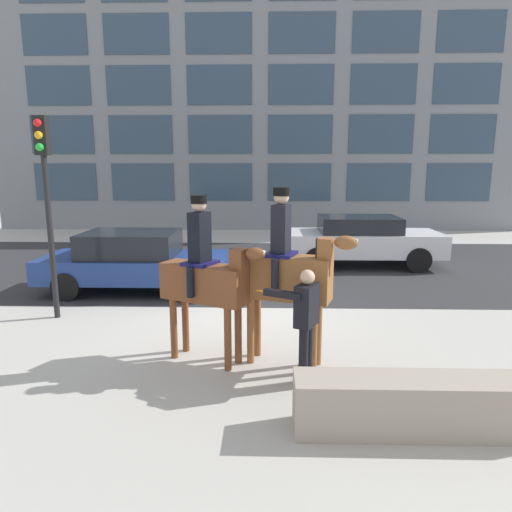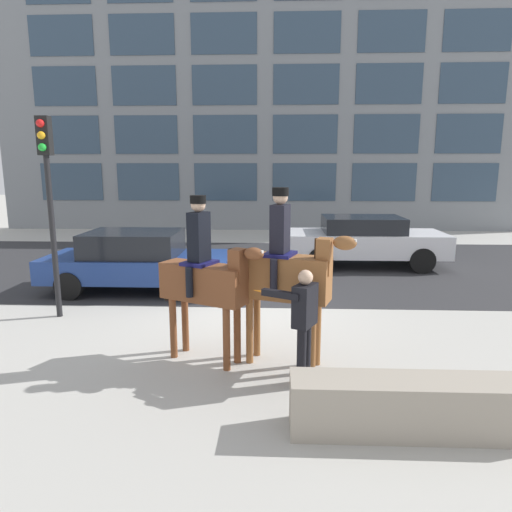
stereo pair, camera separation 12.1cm
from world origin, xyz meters
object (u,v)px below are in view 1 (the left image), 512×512
(mounted_horse_lead, at_px, (206,278))
(street_car_far_lane, at_px, (361,240))
(traffic_light, at_px, (46,185))
(planter_ledge, at_px, (419,405))
(pedestrian_bystander, at_px, (305,318))
(mounted_horse_companion, at_px, (287,273))
(street_car_near_lane, at_px, (135,261))

(mounted_horse_lead, relative_size, street_car_far_lane, 0.55)
(street_car_far_lane, bearing_deg, traffic_light, -144.16)
(planter_ledge, bearing_deg, pedestrian_bystander, 137.25)
(mounted_horse_lead, relative_size, pedestrian_bystander, 1.57)
(mounted_horse_companion, relative_size, planter_ledge, 0.95)
(pedestrian_bystander, bearing_deg, mounted_horse_companion, -44.21)
(street_car_near_lane, relative_size, street_car_far_lane, 0.95)
(mounted_horse_lead, bearing_deg, pedestrian_bystander, -1.87)
(mounted_horse_companion, relative_size, traffic_light, 0.69)
(pedestrian_bystander, xyz_separation_m, street_car_far_lane, (2.32, 7.85, -0.15))
(traffic_light, bearing_deg, mounted_horse_companion, -24.54)
(mounted_horse_companion, bearing_deg, planter_ledge, -32.43)
(pedestrian_bystander, distance_m, traffic_light, 5.73)
(mounted_horse_lead, bearing_deg, street_car_near_lane, 145.50)
(mounted_horse_lead, height_order, mounted_horse_companion, mounted_horse_companion)
(pedestrian_bystander, relative_size, street_car_far_lane, 0.35)
(pedestrian_bystander, relative_size, planter_ledge, 0.58)
(mounted_horse_lead, distance_m, planter_ledge, 3.41)
(mounted_horse_companion, distance_m, pedestrian_bystander, 0.85)
(street_car_near_lane, height_order, street_car_far_lane, street_car_far_lane)
(mounted_horse_lead, height_order, planter_ledge, mounted_horse_lead)
(street_car_near_lane, xyz_separation_m, traffic_light, (-1.01, -2.06, 1.88))
(pedestrian_bystander, xyz_separation_m, street_car_near_lane, (-3.74, 4.80, -0.21))
(street_car_near_lane, bearing_deg, planter_ledge, -50.10)
(mounted_horse_companion, relative_size, street_car_far_lane, 0.58)
(mounted_horse_lead, bearing_deg, planter_ledge, -9.39)
(mounted_horse_lead, xyz_separation_m, street_car_far_lane, (3.76, 7.09, -0.51))
(street_car_far_lane, xyz_separation_m, traffic_light, (-7.07, -5.10, 1.82))
(pedestrian_bystander, relative_size, street_car_near_lane, 0.37)
(pedestrian_bystander, bearing_deg, street_car_near_lane, -24.66)
(traffic_light, bearing_deg, pedestrian_bystander, -29.99)
(street_car_near_lane, xyz_separation_m, planter_ledge, (4.95, -5.92, -0.43))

